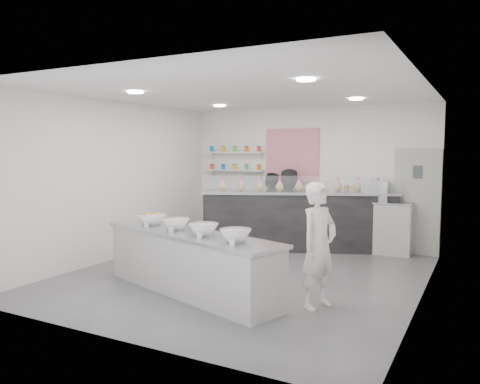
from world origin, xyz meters
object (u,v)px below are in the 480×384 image
prep_counter (189,262)px  espresso_machine (376,192)px  staff_left (271,208)px  staff_right (289,207)px  woman_prep (319,246)px  espresso_ledge (375,227)px  back_bar (299,220)px

prep_counter → espresso_machine: bearing=83.1°
espresso_machine → staff_left: (-2.23, -0.18, -0.46)m
staff_right → woman_prep: bearing=106.2°
espresso_ledge → woman_prep: woman_prep is taller
staff_left → woman_prep: bearing=120.9°
espresso_ledge → staff_left: size_ratio=0.89×
woman_prep → back_bar: bearing=45.9°
prep_counter → staff_right: staff_right is taller
back_bar → staff_right: size_ratio=2.36×
espresso_ledge → prep_counter: bearing=-114.9°
back_bar → staff_right: 0.50m
back_bar → prep_counter: bearing=-118.7°
staff_right → espresso_ledge: bearing=174.4°
prep_counter → staff_right: size_ratio=1.94×
staff_left → staff_right: size_ratio=0.94×
woman_prep → espresso_machine: bearing=21.7°
espresso_machine → staff_right: (-1.80, -0.18, -0.40)m
espresso_machine → staff_right: bearing=-174.3°
back_bar → espresso_machine: bearing=-5.1°
espresso_machine → woman_prep: bearing=-89.3°
prep_counter → woman_prep: bearing=25.6°
back_bar → staff_right: (-0.34, 0.29, 0.23)m
staff_right → back_bar: bearing=128.1°
espresso_ledge → espresso_machine: (-0.01, 0.00, 0.72)m
staff_left → staff_right: staff_right is taller
espresso_ledge → woman_prep: 3.73m
prep_counter → espresso_machine: 4.44m
woman_prep → staff_right: staff_right is taller
back_bar → woman_prep: (1.51, -3.25, 0.22)m
woman_prep → staff_left: 4.20m
espresso_ledge → espresso_machine: size_ratio=2.74×
prep_counter → back_bar: size_ratio=0.82×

